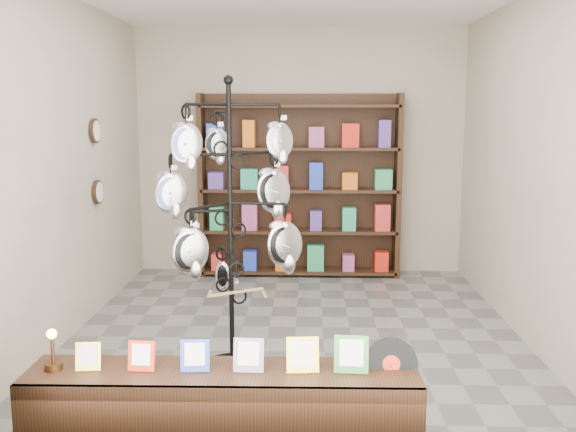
% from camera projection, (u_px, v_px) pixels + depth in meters
% --- Properties ---
extents(ground, '(5.00, 5.00, 0.00)m').
position_uv_depth(ground, '(295.00, 339.00, 5.67)').
color(ground, slate).
rests_on(ground, ground).
extents(room_envelope, '(5.00, 5.00, 5.00)m').
position_uv_depth(room_envelope, '(296.00, 128.00, 5.37)').
color(room_envelope, '#B7A693').
rests_on(room_envelope, ground).
extents(display_tree, '(1.24, 1.24, 2.25)m').
position_uv_depth(display_tree, '(230.00, 204.00, 4.82)').
color(display_tree, black).
rests_on(display_tree, ground).
extents(front_shelf, '(2.21, 0.48, 0.78)m').
position_uv_depth(front_shelf, '(223.00, 416.00, 3.64)').
color(front_shelf, black).
rests_on(front_shelf, ground).
extents(back_shelving, '(2.42, 0.36, 2.20)m').
position_uv_depth(back_shelving, '(299.00, 192.00, 7.77)').
color(back_shelving, black).
rests_on(back_shelving, ground).
extents(wall_clocks, '(0.03, 0.24, 0.84)m').
position_uv_depth(wall_clocks, '(97.00, 162.00, 6.28)').
color(wall_clocks, black).
rests_on(wall_clocks, ground).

